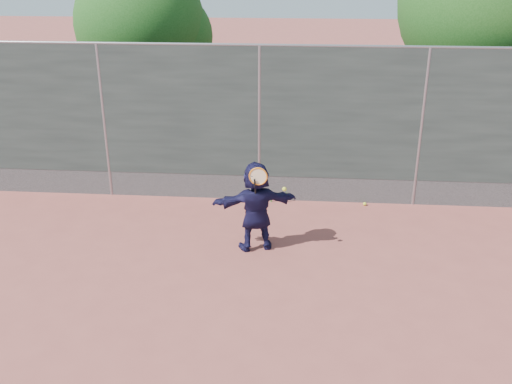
{
  "coord_description": "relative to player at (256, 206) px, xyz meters",
  "views": [
    {
      "loc": [
        0.79,
        -6.89,
        4.45
      ],
      "look_at": [
        0.11,
        1.45,
        1.0
      ],
      "focal_mm": 40.0,
      "sensor_mm": 36.0,
      "label": 1
    }
  ],
  "objects": [
    {
      "name": "tree_left",
      "position": [
        -2.95,
        5.1,
        2.19
      ],
      "size": [
        3.15,
        3.0,
        4.53
      ],
      "color": "#382314",
      "rests_on": "ground"
    },
    {
      "name": "weed_clump",
      "position": [
        0.19,
        1.93,
        -0.61
      ],
      "size": [
        0.68,
        0.07,
        0.3
      ],
      "color": "#387226",
      "rests_on": "ground"
    },
    {
      "name": "ground",
      "position": [
        -0.11,
        -1.45,
        -0.75
      ],
      "size": [
        80.0,
        80.0,
        0.0
      ],
      "primitive_type": "plane",
      "color": "#9E4C42",
      "rests_on": "ground"
    },
    {
      "name": "tree_right",
      "position": [
        4.58,
        4.3,
        2.74
      ],
      "size": [
        3.78,
        3.6,
        5.39
      ],
      "color": "#382314",
      "rests_on": "ground"
    },
    {
      "name": "ball_ground",
      "position": [
        1.96,
        1.9,
        -0.71
      ],
      "size": [
        0.07,
        0.07,
        0.07
      ],
      "primitive_type": "sphere",
      "color": "yellow",
      "rests_on": "ground"
    },
    {
      "name": "swing_action",
      "position": [
        0.09,
        -0.19,
        0.55
      ],
      "size": [
        0.58,
        0.13,
        0.51
      ],
      "color": "orange",
      "rests_on": "ground"
    },
    {
      "name": "player",
      "position": [
        0.0,
        0.0,
        0.0
      ],
      "size": [
        1.45,
        0.8,
        1.49
      ],
      "primitive_type": "imported",
      "rotation": [
        0.0,
        0.0,
        3.42
      ],
      "color": "#161438",
      "rests_on": "ground"
    },
    {
      "name": "fence",
      "position": [
        -0.11,
        2.05,
        0.84
      ],
      "size": [
        20.0,
        0.06,
        3.03
      ],
      "color": "#38423D",
      "rests_on": "ground"
    }
  ]
}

